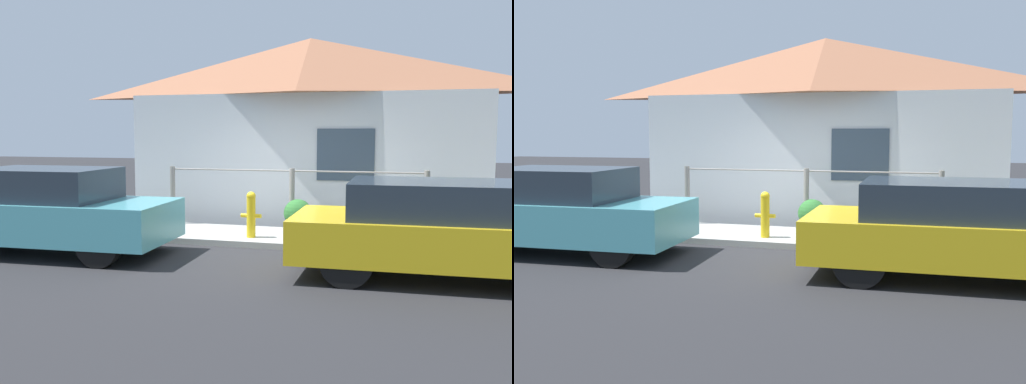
# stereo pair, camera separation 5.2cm
# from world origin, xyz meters

# --- Properties ---
(ground_plane) EXTENTS (60.00, 60.00, 0.00)m
(ground_plane) POSITION_xyz_m (0.00, 0.00, 0.00)
(ground_plane) COLOR #262628
(sidewalk) EXTENTS (24.00, 1.63, 0.10)m
(sidewalk) POSITION_xyz_m (0.00, 0.82, 0.05)
(sidewalk) COLOR #9E9E99
(sidewalk) RESTS_ON ground_plane
(house) EXTENTS (7.57, 2.23, 3.87)m
(house) POSITION_xyz_m (0.00, 3.17, 3.07)
(house) COLOR silver
(house) RESTS_ON ground_plane
(fence) EXTENTS (4.90, 0.10, 1.13)m
(fence) POSITION_xyz_m (0.00, 1.48, 0.73)
(fence) COLOR gray
(fence) RESTS_ON sidewalk
(car_left) EXTENTS (3.78, 1.78, 1.34)m
(car_left) POSITION_xyz_m (-3.27, -1.19, 0.68)
(car_left) COLOR teal
(car_left) RESTS_ON ground_plane
(car_right) EXTENTS (4.07, 1.81, 1.27)m
(car_right) POSITION_xyz_m (2.61, -1.19, 0.65)
(car_right) COLOR gold
(car_right) RESTS_ON ground_plane
(fire_hydrant) EXTENTS (0.36, 0.16, 0.79)m
(fire_hydrant) POSITION_xyz_m (-0.48, 0.42, 0.52)
(fire_hydrant) COLOR yellow
(fire_hydrant) RESTS_ON sidewalk
(potted_plant_near_hydrant) EXTENTS (0.51, 0.51, 0.60)m
(potted_plant_near_hydrant) POSITION_xyz_m (0.19, 1.10, 0.44)
(potted_plant_near_hydrant) COLOR slate
(potted_plant_near_hydrant) RESTS_ON sidewalk
(potted_plant_by_fence) EXTENTS (0.39, 0.39, 0.56)m
(potted_plant_by_fence) POSITION_xyz_m (-2.69, 1.14, 0.40)
(potted_plant_by_fence) COLOR slate
(potted_plant_by_fence) RESTS_ON sidewalk
(potted_plant_corner) EXTENTS (0.53, 0.53, 0.67)m
(potted_plant_corner) POSITION_xyz_m (2.59, 1.06, 0.48)
(potted_plant_corner) COLOR brown
(potted_plant_corner) RESTS_ON sidewalk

